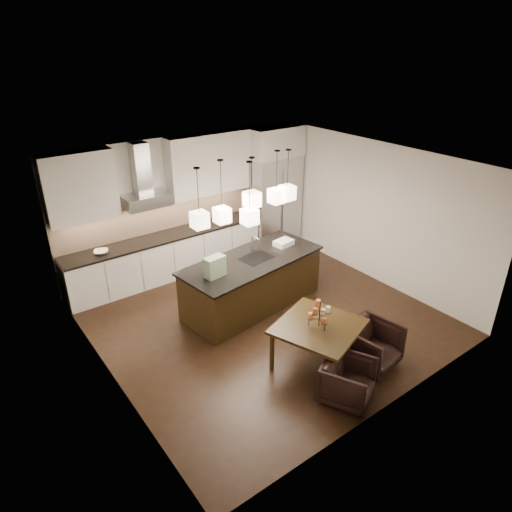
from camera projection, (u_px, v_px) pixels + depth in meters
floor at (263, 317)px, 8.23m from camera, size 5.50×5.50×0.02m
ceiling at (264, 164)px, 6.99m from camera, size 5.50×5.50×0.02m
wall_back at (184, 202)px, 9.60m from camera, size 5.50×0.02×2.80m
wall_front at (399, 323)px, 5.62m from camera, size 5.50×0.02×2.80m
wall_left at (100, 299)px, 6.13m from camera, size 0.02×5.50×2.80m
wall_right at (373, 212)px, 9.09m from camera, size 0.02×5.50×2.80m
refrigerator at (273, 202)px, 10.59m from camera, size 1.20×0.72×2.15m
fridge_panel at (274, 141)px, 9.97m from camera, size 1.26×0.72×0.65m
lower_cabinets at (168, 257)px, 9.45m from camera, size 4.21×0.62×0.88m
countertop at (166, 236)px, 9.25m from camera, size 4.21×0.66×0.04m
backsplash at (158, 216)px, 9.31m from camera, size 4.21×0.02×0.63m
upper_cab_left at (79, 187)px, 7.99m from camera, size 1.25×0.35×1.25m
upper_cab_right at (209, 164)px, 9.41m from camera, size 1.85×0.35×1.25m
hood_canopy at (147, 200)px, 8.76m from camera, size 0.90×0.52×0.24m
hood_chimney at (141, 168)px, 8.57m from camera, size 0.30×0.28×0.96m
fruit_bowl at (101, 252)px, 8.47m from camera, size 0.34×0.34×0.06m
island_body at (252, 283)px, 8.41m from camera, size 2.72×1.38×0.92m
island_top at (252, 260)px, 8.19m from camera, size 2.82×1.47×0.04m
faucet at (252, 245)px, 8.23m from camera, size 0.14×0.26×0.40m
tote_bag at (215, 267)px, 7.53m from camera, size 0.38×0.23×0.35m
food_container at (284, 243)px, 8.69m from camera, size 0.38×0.30×0.10m
dining_table at (317, 344)px, 6.94m from camera, size 1.48×1.48×0.70m
candelabra at (320, 314)px, 6.70m from camera, size 0.43×0.43×0.41m
candle_a at (323, 312)px, 6.81m from camera, size 0.09×0.09×0.09m
candle_b at (311, 316)px, 6.72m from camera, size 0.09×0.09×0.09m
candle_c at (324, 321)px, 6.61m from camera, size 0.09×0.09×0.09m
candle_d at (318, 303)px, 6.77m from camera, size 0.09×0.09×0.09m
candle_e at (315, 311)px, 6.57m from camera, size 0.09×0.09×0.09m
candle_f at (328, 309)px, 6.60m from camera, size 0.09×0.09×0.09m
armchair_left at (348, 381)px, 6.28m from camera, size 0.89×0.90×0.62m
armchair_right at (372, 346)px, 6.92m from camera, size 0.84×0.86×0.69m
pendant_a at (200, 220)px, 7.20m from camera, size 0.24×0.24×0.26m
pendant_b at (222, 215)px, 7.66m from camera, size 0.24×0.24×0.26m
pendant_c at (252, 199)px, 7.72m from camera, size 0.24×0.24×0.26m
pendant_d at (276, 196)px, 8.19m from camera, size 0.24×0.24×0.26m
pendant_e at (287, 193)px, 8.24m from camera, size 0.24×0.24×0.26m
pendant_f at (250, 217)px, 7.57m from camera, size 0.24×0.24×0.26m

